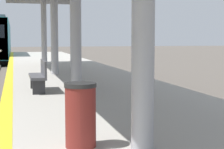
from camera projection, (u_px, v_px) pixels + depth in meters
name	position (u px, v px, depth m)	size (l,w,h in m)	color
trash_bin	(81.00, 115.00, 5.42)	(0.47, 0.47, 0.94)	maroon
bench	(40.00, 75.00, 11.09)	(0.44, 1.63, 0.92)	#4C4C51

